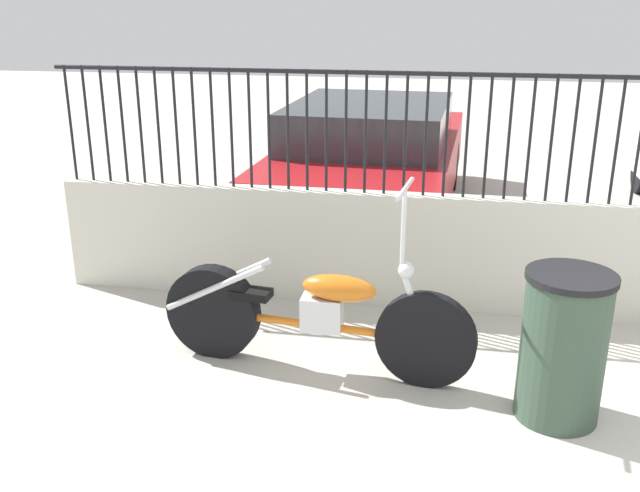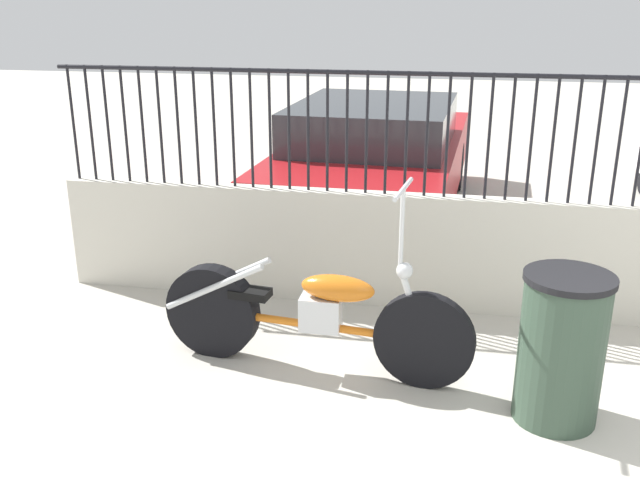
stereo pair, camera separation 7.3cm
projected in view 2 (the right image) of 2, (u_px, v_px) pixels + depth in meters
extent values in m
cube|color=beige|center=(613.00, 264.00, 5.66)|extent=(9.24, 0.18, 0.97)
cylinder|color=black|center=(73.00, 123.00, 6.14)|extent=(0.02, 0.02, 0.98)
cylinder|color=black|center=(90.00, 123.00, 6.11)|extent=(0.02, 0.02, 0.98)
cylinder|color=black|center=(108.00, 124.00, 6.08)|extent=(0.02, 0.02, 0.98)
cylinder|color=black|center=(125.00, 125.00, 6.05)|extent=(0.02, 0.02, 0.98)
cylinder|color=black|center=(143.00, 125.00, 6.03)|extent=(0.02, 0.02, 0.98)
cylinder|color=black|center=(160.00, 126.00, 6.00)|extent=(0.02, 0.02, 0.98)
cylinder|color=black|center=(178.00, 127.00, 5.97)|extent=(0.02, 0.02, 0.98)
cylinder|color=black|center=(196.00, 127.00, 5.94)|extent=(0.02, 0.02, 0.98)
cylinder|color=black|center=(214.00, 128.00, 5.91)|extent=(0.02, 0.02, 0.98)
cylinder|color=black|center=(233.00, 128.00, 5.88)|extent=(0.02, 0.02, 0.98)
cylinder|color=black|center=(251.00, 129.00, 5.86)|extent=(0.02, 0.02, 0.98)
cylinder|color=black|center=(270.00, 130.00, 5.83)|extent=(0.02, 0.02, 0.98)
cylinder|color=black|center=(289.00, 130.00, 5.80)|extent=(0.02, 0.02, 0.98)
cylinder|color=black|center=(308.00, 131.00, 5.77)|extent=(0.02, 0.02, 0.98)
cylinder|color=black|center=(327.00, 132.00, 5.74)|extent=(0.02, 0.02, 0.98)
cylinder|color=black|center=(347.00, 133.00, 5.71)|extent=(0.02, 0.02, 0.98)
cylinder|color=black|center=(367.00, 133.00, 5.68)|extent=(0.02, 0.02, 0.98)
cylinder|color=black|center=(386.00, 134.00, 5.66)|extent=(0.02, 0.02, 0.98)
cylinder|color=black|center=(407.00, 135.00, 5.63)|extent=(0.02, 0.02, 0.98)
cylinder|color=black|center=(427.00, 135.00, 5.60)|extent=(0.02, 0.02, 0.98)
cylinder|color=black|center=(447.00, 136.00, 5.57)|extent=(0.02, 0.02, 0.98)
cylinder|color=black|center=(468.00, 137.00, 5.54)|extent=(0.02, 0.02, 0.98)
cylinder|color=black|center=(489.00, 138.00, 5.51)|extent=(0.02, 0.02, 0.98)
cylinder|color=black|center=(510.00, 138.00, 5.49)|extent=(0.02, 0.02, 0.98)
cylinder|color=black|center=(532.00, 139.00, 5.46)|extent=(0.02, 0.02, 0.98)
cylinder|color=black|center=(553.00, 140.00, 5.43)|extent=(0.02, 0.02, 0.98)
cylinder|color=black|center=(575.00, 141.00, 5.40)|extent=(0.02, 0.02, 0.98)
cylinder|color=black|center=(597.00, 141.00, 5.37)|extent=(0.02, 0.02, 0.98)
cylinder|color=black|center=(619.00, 142.00, 5.34)|extent=(0.02, 0.02, 0.98)
cylinder|color=black|center=(640.00, 78.00, 5.17)|extent=(9.24, 0.04, 0.04)
cylinder|color=black|center=(424.00, 340.00, 4.73)|extent=(0.68, 0.16, 0.68)
cylinder|color=black|center=(213.00, 311.00, 5.17)|extent=(0.70, 0.22, 0.69)
cylinder|color=orange|center=(314.00, 325.00, 4.95)|extent=(1.41, 0.22, 0.06)
cube|color=silver|center=(321.00, 313.00, 4.90)|extent=(0.28, 0.18, 0.24)
ellipsoid|color=orange|center=(338.00, 288.00, 4.80)|extent=(0.53, 0.26, 0.18)
cube|color=black|center=(250.00, 293.00, 5.02)|extent=(0.30, 0.19, 0.06)
cylinder|color=silver|center=(412.00, 304.00, 4.67)|extent=(0.23, 0.07, 0.51)
sphere|color=silver|center=(405.00, 271.00, 4.61)|extent=(0.11, 0.11, 0.11)
cylinder|color=silver|center=(402.00, 229.00, 4.52)|extent=(0.03, 0.03, 0.52)
cylinder|color=silver|center=(403.00, 189.00, 4.44)|extent=(0.09, 0.52, 0.03)
cylinder|color=silver|center=(213.00, 287.00, 5.02)|extent=(0.77, 0.13, 0.44)
cylinder|color=silver|center=(222.00, 280.00, 5.14)|extent=(0.77, 0.13, 0.44)
cylinder|color=#334738|center=(561.00, 352.00, 4.32)|extent=(0.51, 0.51, 0.92)
cylinder|color=black|center=(570.00, 278.00, 4.16)|extent=(0.54, 0.54, 0.04)
cylinder|color=black|center=(329.00, 160.00, 9.98)|extent=(0.14, 0.64, 0.64)
cylinder|color=black|center=(458.00, 166.00, 9.58)|extent=(0.14, 0.64, 0.64)
cylinder|color=black|center=(268.00, 218.00, 7.38)|extent=(0.14, 0.64, 0.64)
cylinder|color=black|center=(440.00, 231.00, 6.98)|extent=(0.14, 0.64, 0.64)
cube|color=#AD191E|center=(376.00, 168.00, 8.39)|extent=(2.11, 4.66, 0.67)
cube|color=#2D3338|center=(374.00, 123.00, 7.99)|extent=(1.81, 2.28, 0.46)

